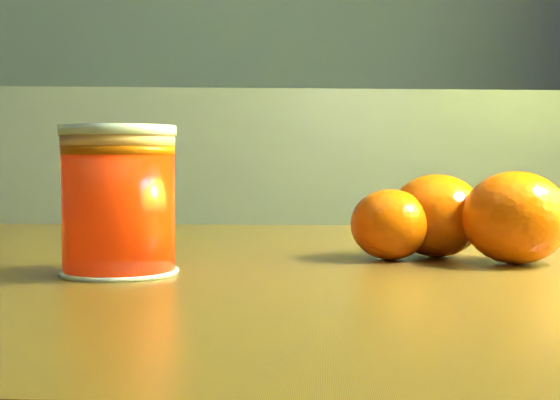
{
  "coord_description": "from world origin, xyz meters",
  "views": [
    {
      "loc": [
        0.7,
        -0.34,
        0.76
      ],
      "look_at": [
        0.74,
        0.17,
        0.74
      ],
      "focal_mm": 50.0,
      "sensor_mm": 36.0,
      "label": 1
    }
  ],
  "objects": [
    {
      "name": "juice_glass",
      "position": [
        0.63,
        0.16,
        0.74
      ],
      "size": [
        0.08,
        0.08,
        0.09
      ],
      "rotation": [
        0.0,
        0.0,
        -0.17
      ],
      "color": "#FF2805",
      "rests_on": "table"
    },
    {
      "name": "table",
      "position": [
        0.83,
        0.2,
        0.6
      ],
      "size": [
        1.0,
        0.76,
        0.69
      ],
      "rotation": [
        0.0,
        0.0,
        -0.13
      ],
      "color": "brown",
      "rests_on": "ground"
    },
    {
      "name": "orange_extra",
      "position": [
        0.91,
        0.19,
        0.72
      ],
      "size": [
        0.1,
        0.1,
        0.07
      ],
      "primitive_type": "ellipsoid",
      "rotation": [
        0.0,
        0.0,
        0.39
      ],
      "color": "#EB5A04",
      "rests_on": "table"
    },
    {
      "name": "orange_back",
      "position": [
        0.86,
        0.23,
        0.72
      ],
      "size": [
        0.09,
        0.09,
        0.06
      ],
      "primitive_type": "ellipsoid",
      "rotation": [
        0.0,
        0.0,
        -0.41
      ],
      "color": "#EB5A04",
      "rests_on": "table"
    },
    {
      "name": "orange_front",
      "position": [
        0.82,
        0.22,
        0.72
      ],
      "size": [
        0.07,
        0.07,
        0.05
      ],
      "primitive_type": "ellipsoid",
      "rotation": [
        0.0,
        0.0,
        0.27
      ],
      "color": "#EB5A04",
      "rests_on": "table"
    }
  ]
}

